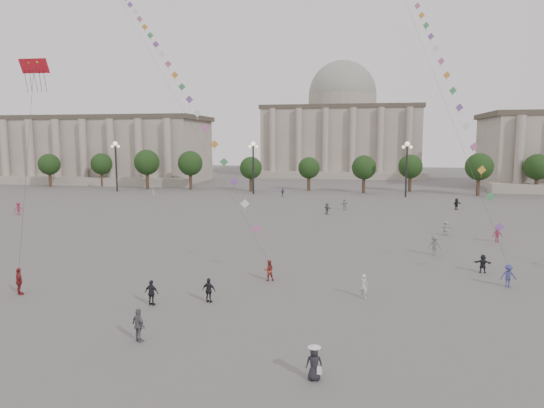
# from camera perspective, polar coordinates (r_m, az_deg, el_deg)

# --- Properties ---
(ground) EXTENTS (360.00, 360.00, 0.00)m
(ground) POSITION_cam_1_polar(r_m,az_deg,el_deg) (28.62, -3.83, -14.77)
(ground) COLOR #52504D
(ground) RESTS_ON ground
(hall_west) EXTENTS (84.00, 26.22, 17.20)m
(hall_west) POSITION_cam_1_polar(r_m,az_deg,el_deg) (144.78, -23.93, 5.89)
(hall_west) COLOR gray
(hall_west) RESTS_ON ground
(hall_central) EXTENTS (48.30, 34.30, 35.50)m
(hall_central) POSITION_cam_1_polar(r_m,az_deg,el_deg) (155.04, 8.17, 8.66)
(hall_central) COLOR gray
(hall_central) RESTS_ON ground
(tree_row) EXTENTS (137.12, 5.12, 8.00)m
(tree_row) POSITION_cam_1_polar(r_m,az_deg,el_deg) (103.99, 6.88, 4.43)
(tree_row) COLOR #3C281E
(tree_row) RESTS_ON ground
(lamp_post_far_west) EXTENTS (2.00, 0.90, 10.65)m
(lamp_post_far_west) POSITION_cam_1_polar(r_m,az_deg,el_deg) (108.75, -17.90, 5.29)
(lamp_post_far_west) COLOR #262628
(lamp_post_far_west) RESTS_ON ground
(lamp_post_mid_west) EXTENTS (2.00, 0.90, 10.65)m
(lamp_post_mid_west) POSITION_cam_1_polar(r_m,az_deg,el_deg) (98.12, -2.22, 5.44)
(lamp_post_mid_west) COLOR #262628
(lamp_post_mid_west) RESTS_ON ground
(lamp_post_mid_east) EXTENTS (2.00, 0.90, 10.65)m
(lamp_post_mid_east) POSITION_cam_1_polar(r_m,az_deg,el_deg) (96.07, 15.58, 5.13)
(lamp_post_mid_east) COLOR #262628
(lamp_post_mid_east) RESTS_ON ground
(person_crowd_0) EXTENTS (0.92, 0.96, 1.60)m
(person_crowd_0) POSITION_cam_1_polar(r_m,az_deg,el_deg) (94.06, 1.25, 1.36)
(person_crowd_0) COLOR navy
(person_crowd_0) RESTS_ON ground
(person_crowd_2) EXTENTS (1.33, 1.36, 1.87)m
(person_crowd_2) POSITION_cam_1_polar(r_m,az_deg,el_deg) (79.84, -27.66, -0.50)
(person_crowd_2) COLOR maroon
(person_crowd_2) RESTS_ON ground
(person_crowd_3) EXTENTS (1.47, 0.59, 1.54)m
(person_crowd_3) POSITION_cam_1_polar(r_m,az_deg,el_deg) (43.74, 23.56, -6.45)
(person_crowd_3) COLOR #212227
(person_crowd_3) RESTS_ON ground
(person_crowd_4) EXTENTS (1.55, 1.72, 1.90)m
(person_crowd_4) POSITION_cam_1_polar(r_m,az_deg,el_deg) (76.62, 8.54, -0.01)
(person_crowd_4) COLOR #ADADA9
(person_crowd_4) RESTS_ON ground
(person_crowd_6) EXTENTS (1.29, 0.82, 1.90)m
(person_crowd_6) POSITION_cam_1_polar(r_m,az_deg,el_deg) (48.58, 18.57, -4.65)
(person_crowd_6) COLOR slate
(person_crowd_6) RESTS_ON ground
(person_crowd_7) EXTENTS (1.60, 0.61, 1.68)m
(person_crowd_7) POSITION_cam_1_polar(r_m,az_deg,el_deg) (59.21, 19.75, -2.68)
(person_crowd_7) COLOR silver
(person_crowd_7) RESTS_ON ground
(person_crowd_8) EXTENTS (1.21, 0.84, 1.72)m
(person_crowd_8) POSITION_cam_1_polar(r_m,az_deg,el_deg) (57.40, 24.99, -3.23)
(person_crowd_8) COLOR maroon
(person_crowd_8) RESTS_ON ground
(person_crowd_9) EXTENTS (1.63, 1.56, 1.84)m
(person_crowd_9) POSITION_cam_1_polar(r_m,az_deg,el_deg) (81.55, 20.90, 0.01)
(person_crowd_9) COLOR black
(person_crowd_9) RESTS_ON ground
(person_crowd_10) EXTENTS (0.73, 0.80, 1.84)m
(person_crowd_10) POSITION_cam_1_polar(r_m,az_deg,el_deg) (93.03, -13.76, 1.15)
(person_crowd_10) COLOR #B0AFAC
(person_crowd_10) RESTS_ON ground
(person_crowd_12) EXTENTS (1.42, 1.58, 1.74)m
(person_crowd_12) POSITION_cam_1_polar(r_m,az_deg,el_deg) (71.97, 6.50, -0.52)
(person_crowd_12) COLOR slate
(person_crowd_12) RESTS_ON ground
(person_crowd_13) EXTENTS (0.73, 0.70, 1.68)m
(person_crowd_13) POSITION_cam_1_polar(r_m,az_deg,el_deg) (34.57, 10.76, -9.45)
(person_crowd_13) COLOR silver
(person_crowd_13) RESTS_ON ground
(tourist_0) EXTENTS (1.19, 1.06, 1.94)m
(tourist_0) POSITION_cam_1_polar(r_m,az_deg,el_deg) (38.93, -27.60, -8.07)
(tourist_0) COLOR maroon
(tourist_0) RESTS_ON ground
(tourist_1) EXTENTS (1.05, 0.57, 1.71)m
(tourist_1) POSITION_cam_1_polar(r_m,az_deg,el_deg) (33.45, -13.97, -10.10)
(tourist_1) COLOR black
(tourist_1) RESTS_ON ground
(tourist_3) EXTENTS (1.16, 0.97, 1.86)m
(tourist_3) POSITION_cam_1_polar(r_m,az_deg,el_deg) (27.88, -15.41, -13.59)
(tourist_3) COLOR slate
(tourist_3) RESTS_ON ground
(tourist_4) EXTENTS (1.04, 0.59, 1.67)m
(tourist_4) POSITION_cam_1_polar(r_m,az_deg,el_deg) (33.31, -7.43, -10.04)
(tourist_4) COLOR black
(tourist_4) RESTS_ON ground
(kite_flyer_0) EXTENTS (0.94, 0.83, 1.62)m
(kite_flyer_0) POSITION_cam_1_polar(r_m,az_deg,el_deg) (38.00, -0.37, -7.81)
(kite_flyer_0) COLOR maroon
(kite_flyer_0) RESTS_ON ground
(kite_flyer_1) EXTENTS (1.16, 0.72, 1.73)m
(kite_flyer_1) POSITION_cam_1_polar(r_m,az_deg,el_deg) (40.34, 26.06, -7.60)
(kite_flyer_1) COLOR navy
(kite_flyer_1) RESTS_ON ground
(hat_person) EXTENTS (0.84, 0.62, 1.69)m
(hat_person) POSITION_cam_1_polar(r_m,az_deg,el_deg) (23.18, 4.99, -18.08)
(hat_person) COLOR black
(hat_person) RESTS_ON ground
(dragon_kite) EXTENTS (2.22, 2.28, 15.53)m
(dragon_kite) POSITION_cam_1_polar(r_m,az_deg,el_deg) (41.41, -26.13, 13.29)
(dragon_kite) COLOR red
(dragon_kite) RESTS_ON ground
(kite_train_west) EXTENTS (33.99, 36.05, 63.21)m
(kite_train_west) POSITION_cam_1_polar(r_m,az_deg,el_deg) (61.63, -14.10, 18.10)
(kite_train_west) COLOR #3F3F3F
(kite_train_west) RESTS_ON ground
(kite_train_mid) EXTENTS (10.63, 53.63, 74.35)m
(kite_train_mid) POSITION_cam_1_polar(r_m,az_deg,el_deg) (68.54, 16.08, 22.08)
(kite_train_mid) COLOR #3F3F3F
(kite_train_mid) RESTS_ON ground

